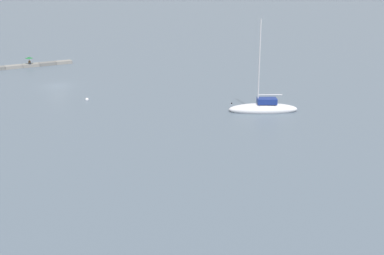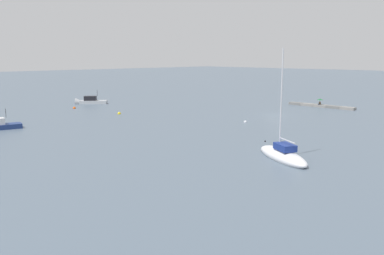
{
  "view_description": "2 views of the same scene",
  "coord_description": "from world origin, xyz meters",
  "px_view_note": "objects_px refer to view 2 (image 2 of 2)",
  "views": [
    {
      "loc": [
        20.76,
        78.84,
        18.57
      ],
      "look_at": [
        -6.31,
        30.54,
        0.91
      ],
      "focal_mm": 49.78,
      "sensor_mm": 36.0,
      "label": 1
    },
    {
      "loc": [
        -41.86,
        63.16,
        10.81
      ],
      "look_at": [
        -2.16,
        23.54,
        0.94
      ],
      "focal_mm": 38.25,
      "sensor_mm": 36.0,
      "label": 2
    }
  ],
  "objects_px": {
    "motorboat_grey_mid": "(88,102)",
    "mooring_buoy_mid": "(74,108)",
    "umbrella_open_green": "(320,99)",
    "person_seated_brown_left": "(320,103)",
    "mooring_buoy_near": "(119,114)",
    "sailboat_white_mid": "(283,155)",
    "mooring_buoy_far": "(245,122)"
  },
  "relations": [
    {
      "from": "motorboat_grey_mid",
      "to": "mooring_buoy_far",
      "type": "height_order",
      "value": "motorboat_grey_mid"
    },
    {
      "from": "motorboat_grey_mid",
      "to": "mooring_buoy_mid",
      "type": "relative_size",
      "value": 10.94
    },
    {
      "from": "mooring_buoy_near",
      "to": "mooring_buoy_far",
      "type": "distance_m",
      "value": 24.45
    },
    {
      "from": "person_seated_brown_left",
      "to": "mooring_buoy_near",
      "type": "distance_m",
      "value": 42.21
    },
    {
      "from": "sailboat_white_mid",
      "to": "mooring_buoy_mid",
      "type": "height_order",
      "value": "sailboat_white_mid"
    },
    {
      "from": "motorboat_grey_mid",
      "to": "mooring_buoy_far",
      "type": "relative_size",
      "value": 14.06
    },
    {
      "from": "mooring_buoy_mid",
      "to": "umbrella_open_green",
      "type": "bearing_deg",
      "value": -132.2
    },
    {
      "from": "mooring_buoy_mid",
      "to": "motorboat_grey_mid",
      "type": "bearing_deg",
      "value": -50.18
    },
    {
      "from": "person_seated_brown_left",
      "to": "umbrella_open_green",
      "type": "xyz_separation_m",
      "value": [
        -0.0,
        -0.13,
        0.87
      ]
    },
    {
      "from": "sailboat_white_mid",
      "to": "mooring_buoy_near",
      "type": "height_order",
      "value": "sailboat_white_mid"
    },
    {
      "from": "motorboat_grey_mid",
      "to": "mooring_buoy_far",
      "type": "xyz_separation_m",
      "value": [
        -41.73,
        -4.12,
        -0.34
      ]
    },
    {
      "from": "sailboat_white_mid",
      "to": "motorboat_grey_mid",
      "type": "xyz_separation_m",
      "value": [
        59.42,
        -12.31,
        -0.01
      ]
    },
    {
      "from": "mooring_buoy_mid",
      "to": "mooring_buoy_far",
      "type": "xyz_separation_m",
      "value": [
        -36.14,
        -10.83,
        -0.02
      ]
    },
    {
      "from": "person_seated_brown_left",
      "to": "umbrella_open_green",
      "type": "relative_size",
      "value": 0.53
    },
    {
      "from": "mooring_buoy_near",
      "to": "motorboat_grey_mid",
      "type": "bearing_deg",
      "value": -14.37
    },
    {
      "from": "mooring_buoy_near",
      "to": "mooring_buoy_mid",
      "type": "height_order",
      "value": "same"
    },
    {
      "from": "person_seated_brown_left",
      "to": "motorboat_grey_mid",
      "type": "bearing_deg",
      "value": 41.09
    },
    {
      "from": "sailboat_white_mid",
      "to": "motorboat_grey_mid",
      "type": "distance_m",
      "value": 60.68
    },
    {
      "from": "person_seated_brown_left",
      "to": "sailboat_white_mid",
      "type": "relative_size",
      "value": 0.06
    },
    {
      "from": "umbrella_open_green",
      "to": "sailboat_white_mid",
      "type": "relative_size",
      "value": 0.11
    },
    {
      "from": "umbrella_open_green",
      "to": "mooring_buoy_mid",
      "type": "height_order",
      "value": "umbrella_open_green"
    },
    {
      "from": "sailboat_white_mid",
      "to": "mooring_buoy_far",
      "type": "height_order",
      "value": "sailboat_white_mid"
    },
    {
      "from": "person_seated_brown_left",
      "to": "motorboat_grey_mid",
      "type": "height_order",
      "value": "motorboat_grey_mid"
    },
    {
      "from": "person_seated_brown_left",
      "to": "sailboat_white_mid",
      "type": "xyz_separation_m",
      "value": [
        -19.05,
        43.83,
        -0.38
      ]
    },
    {
      "from": "sailboat_white_mid",
      "to": "person_seated_brown_left",
      "type": "bearing_deg",
      "value": 51.22
    },
    {
      "from": "motorboat_grey_mid",
      "to": "mooring_buoy_far",
      "type": "distance_m",
      "value": 41.94
    },
    {
      "from": "mooring_buoy_near",
      "to": "person_seated_brown_left",
      "type": "bearing_deg",
      "value": -120.44
    },
    {
      "from": "umbrella_open_green",
      "to": "mooring_buoy_far",
      "type": "distance_m",
      "value": 27.61
    },
    {
      "from": "umbrella_open_green",
      "to": "mooring_buoy_near",
      "type": "distance_m",
      "value": 42.35
    },
    {
      "from": "person_seated_brown_left",
      "to": "sailboat_white_mid",
      "type": "height_order",
      "value": "sailboat_white_mid"
    },
    {
      "from": "umbrella_open_green",
      "to": "motorboat_grey_mid",
      "type": "relative_size",
      "value": 0.21
    },
    {
      "from": "motorboat_grey_mid",
      "to": "mooring_buoy_near",
      "type": "distance_m",
      "value": 19.61
    }
  ]
}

